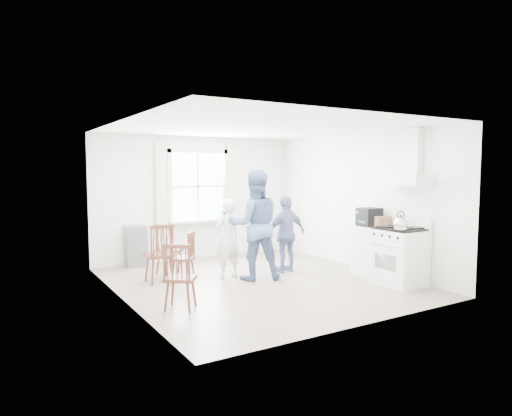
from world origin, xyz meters
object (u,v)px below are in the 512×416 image
Objects in this scene: gas_stove at (399,256)px; windsor_chair_c at (188,251)px; stereo_stack at (369,217)px; windsor_chair_b at (178,270)px; person_right at (286,234)px; low_cabinet at (371,251)px; person_mid at (255,225)px; windsor_chair_a at (161,247)px; person_left at (228,239)px.

windsor_chair_c is (-2.90, 2.01, 0.05)m from gas_stove.
windsor_chair_b is at bearing -177.34° from stereo_stack.
windsor_chair_b is 1.08× the size of windsor_chair_c.
gas_stove is 2.06m from person_right.
stereo_stack is 0.26× the size of person_right.
windsor_chair_b is at bearing -177.76° from low_cabinet.
person_mid reaches higher than windsor_chair_c.
windsor_chair_b is at bearing 171.40° from gas_stove.
gas_stove is 0.78× the size of person_right.
person_mid is (1.50, -0.54, 0.33)m from windsor_chair_a.
windsor_chair_b is (-3.69, -0.17, -0.49)m from stereo_stack.
windsor_chair_a is at bearing 167.17° from windsor_chair_c.
low_cabinet is 3.70m from windsor_chair_a.
stereo_stack is at bearing 133.85° from person_right.
low_cabinet reaches higher than windsor_chair_c.
gas_stove is 1.24× the size of low_cabinet.
person_right reaches higher than low_cabinet.
gas_stove is at bearing -95.68° from low_cabinet.
person_right is (-1.05, 1.76, 0.23)m from gas_stove.
low_cabinet is 0.63× the size of person_right.
gas_stove is at bearing 159.04° from person_mid.
person_left is (-2.24, 1.16, -0.37)m from stereo_stack.
person_mid is at bearing 139.56° from gas_stove.
windsor_chair_a is at bearing 147.72° from gas_stove.
low_cabinet is at bearing 134.24° from person_right.
person_left is at bearing 152.54° from low_cabinet.
windsor_chair_a is (-3.38, 1.39, -0.45)m from stereo_stack.
person_left reaches higher than windsor_chair_c.
windsor_chair_b reaches higher than low_cabinet.
windsor_chair_c is (-2.93, 1.29, -0.53)m from stereo_stack.
windsor_chair_a is 2.33m from person_right.
low_cabinet is 3.74m from windsor_chair_b.
stereo_stack reaches higher than windsor_chair_c.
stereo_stack is 0.38× the size of windsor_chair_a.
stereo_stack is 0.44× the size of windsor_chair_c.
windsor_chair_a is 0.72× the size of person_left.
low_cabinet is at bearing -22.49° from windsor_chair_a.
low_cabinet is at bearing 145.48° from person_left.
windsor_chair_a is at bearing 78.66° from windsor_chair_b.
windsor_chair_a is 1.63m from person_mid.
person_right is (-1.08, 1.03, -0.35)m from stereo_stack.
windsor_chair_a is at bearing -0.35° from person_mid.
gas_stove is 0.59× the size of person_mid.
low_cabinet is (0.07, 0.70, -0.03)m from gas_stove.
windsor_chair_c is (-2.97, 1.31, 0.08)m from low_cabinet.
stereo_stack is 0.20× the size of person_mid.
stereo_stack is at bearing 2.66° from windsor_chair_b.
stereo_stack is at bearing 175.11° from person_mid.
windsor_chair_a reaches higher than windsor_chair_c.
windsor_chair_b is at bearing 22.32° from person_right.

